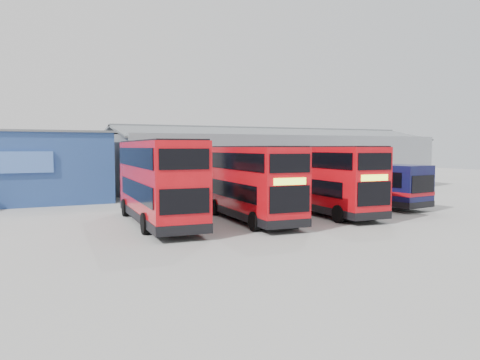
# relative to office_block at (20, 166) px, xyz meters

# --- Properties ---
(ground_plane) EXTENTS (120.00, 120.00, 0.00)m
(ground_plane) POSITION_rel_office_block_xyz_m (14.00, -17.99, -2.58)
(ground_plane) COLOR gray
(ground_plane) RESTS_ON ground
(office_block) EXTENTS (12.30, 8.32, 5.12)m
(office_block) POSITION_rel_office_block_xyz_m (0.00, 0.00, 0.00)
(office_block) COLOR navy
(office_block) RESTS_ON ground
(maintenance_shed) EXTENTS (30.50, 12.00, 5.89)m
(maintenance_shed) POSITION_rel_office_block_xyz_m (22.00, 2.01, 0.02)
(maintenance_shed) COLOR gray
(maintenance_shed) RESTS_ON ground
(double_decker_left) EXTENTS (3.15, 10.34, 4.31)m
(double_decker_left) POSITION_rel_office_block_xyz_m (6.21, -14.07, -0.43)
(double_decker_left) COLOR red
(double_decker_left) RESTS_ON ground
(double_decker_centre) EXTENTS (2.94, 9.66, 4.03)m
(double_decker_centre) POSITION_rel_office_block_xyz_m (11.01, -14.82, -0.57)
(double_decker_centre) COLOR red
(double_decker_centre) RESTS_ON ground
(double_decker_right) EXTENTS (2.88, 9.66, 4.04)m
(double_decker_right) POSITION_rel_office_block_xyz_m (16.12, -14.56, -0.57)
(double_decker_right) COLOR red
(double_decker_right) RESTS_ON ground
(single_decker_blue) EXTENTS (3.70, 10.75, 2.86)m
(single_decker_blue) POSITION_rel_office_block_xyz_m (20.90, -11.92, -1.16)
(single_decker_blue) COLOR #0D143C
(single_decker_blue) RESTS_ON ground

